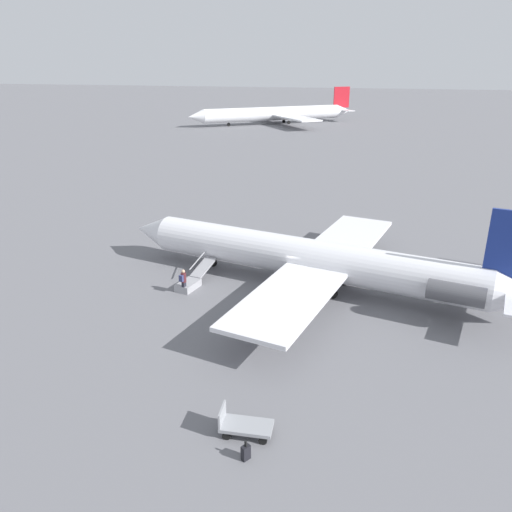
{
  "coord_description": "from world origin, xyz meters",
  "views": [
    {
      "loc": [
        -5.12,
        31.96,
        14.67
      ],
      "look_at": [
        3.65,
        0.12,
        1.87
      ],
      "focal_mm": 35.0,
      "sensor_mm": 36.0,
      "label": 1
    }
  ],
  "objects_px": {
    "airplane_far_left": "(276,113)",
    "airplane_main": "(320,260)",
    "boarding_stairs": "(191,281)",
    "luggage_cart": "(244,425)",
    "suitcase": "(246,452)",
    "passenger": "(183,280)"
  },
  "relations": [
    {
      "from": "airplane_main",
      "to": "airplane_far_left",
      "type": "xyz_separation_m",
      "value": [
        25.87,
        -96.87,
        0.52
      ]
    },
    {
      "from": "airplane_far_left",
      "to": "luggage_cart",
      "type": "distance_m",
      "value": 115.2
    },
    {
      "from": "airplane_main",
      "to": "boarding_stairs",
      "type": "relative_size",
      "value": 7.26
    },
    {
      "from": "passenger",
      "to": "luggage_cart",
      "type": "xyz_separation_m",
      "value": [
        -7.89,
        12.15,
        -0.54
      ]
    },
    {
      "from": "boarding_stairs",
      "to": "suitcase",
      "type": "bearing_deg",
      "value": -139.01
    },
    {
      "from": "boarding_stairs",
      "to": "luggage_cart",
      "type": "distance_m",
      "value": 15.49
    },
    {
      "from": "airplane_far_left",
      "to": "suitcase",
      "type": "xyz_separation_m",
      "value": [
        -25.54,
        113.77,
        -2.29
      ]
    },
    {
      "from": "luggage_cart",
      "to": "passenger",
      "type": "bearing_deg",
      "value": -62.01
    },
    {
      "from": "luggage_cart",
      "to": "suitcase",
      "type": "distance_m",
      "value": 1.44
    },
    {
      "from": "passenger",
      "to": "airplane_far_left",
      "type": "bearing_deg",
      "value": 21.14
    },
    {
      "from": "boarding_stairs",
      "to": "luggage_cart",
      "type": "xyz_separation_m",
      "value": [
        -7.85,
        13.36,
        0.08
      ]
    },
    {
      "from": "suitcase",
      "to": "passenger",
      "type": "bearing_deg",
      "value": -58.14
    },
    {
      "from": "airplane_main",
      "to": "suitcase",
      "type": "xyz_separation_m",
      "value": [
        0.33,
        16.9,
        -1.77
      ]
    },
    {
      "from": "passenger",
      "to": "luggage_cart",
      "type": "height_order",
      "value": "passenger"
    },
    {
      "from": "airplane_far_left",
      "to": "passenger",
      "type": "xyz_separation_m",
      "value": [
        -17.15,
        100.27,
        -1.62
      ]
    },
    {
      "from": "boarding_stairs",
      "to": "suitcase",
      "type": "xyz_separation_m",
      "value": [
        -8.34,
        14.7,
        -0.05
      ]
    },
    {
      "from": "airplane_far_left",
      "to": "luggage_cart",
      "type": "bearing_deg",
      "value": 64.63
    },
    {
      "from": "boarding_stairs",
      "to": "passenger",
      "type": "distance_m",
      "value": 1.36
    },
    {
      "from": "passenger",
      "to": "suitcase",
      "type": "height_order",
      "value": "passenger"
    },
    {
      "from": "airplane_far_left",
      "to": "airplane_main",
      "type": "bearing_deg",
      "value": 67.03
    },
    {
      "from": "boarding_stairs",
      "to": "suitcase",
      "type": "relative_size",
      "value": 4.7
    },
    {
      "from": "airplane_main",
      "to": "passenger",
      "type": "height_order",
      "value": "airplane_main"
    }
  ]
}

